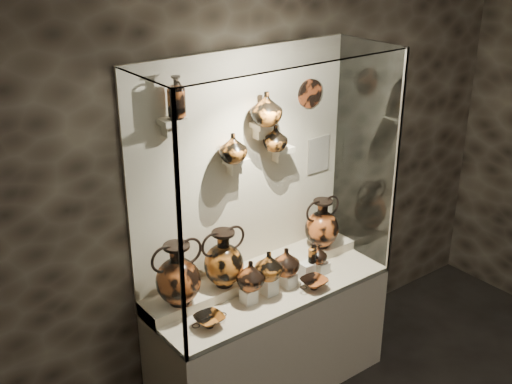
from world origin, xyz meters
The scene contains 36 objects.
wall_back centered at (0.00, 2.50, 1.60)m, with size 5.00×0.02×3.20m, color black.
plinth centered at (0.00, 2.18, 0.40)m, with size 1.70×0.60×0.80m, color beige.
front_tier centered at (0.00, 2.18, 0.82)m, with size 1.68×0.58×0.03m, color beige.
rear_tier centered at (0.00, 2.35, 0.85)m, with size 1.70×0.25×0.10m, color beige.
back_panel centered at (0.00, 2.50, 1.60)m, with size 1.70×0.03×1.60m, color beige.
glass_front centered at (0.00, 1.88, 1.60)m, with size 1.70×0.01×1.60m, color white.
glass_left centered at (-0.85, 2.18, 1.60)m, with size 0.01×0.60×1.60m, color white.
glass_right centered at (0.85, 2.18, 1.60)m, with size 0.01×0.60×1.60m, color white.
glass_top centered at (0.00, 2.18, 2.40)m, with size 1.70×0.60×0.01m, color white.
frame_post_left centered at (-0.84, 1.89, 1.60)m, with size 0.02×0.02×1.60m, color gray.
frame_post_right centered at (0.84, 1.89, 1.60)m, with size 0.02×0.02×1.60m, color gray.
pedestal_a centered at (-0.22, 2.13, 0.88)m, with size 0.09×0.09×0.10m, color silver.
pedestal_b centered at (-0.05, 2.13, 0.90)m, with size 0.09×0.09×0.13m, color silver.
pedestal_c centered at (0.12, 2.13, 0.88)m, with size 0.09×0.09×0.09m, color silver.
pedestal_d centered at (0.28, 2.13, 0.89)m, with size 0.09×0.09×0.12m, color silver.
pedestal_e centered at (0.42, 2.13, 0.87)m, with size 0.09×0.09×0.08m, color silver.
bracket_ul centered at (-0.55, 2.42, 2.05)m, with size 0.14×0.12×0.04m, color beige.
bracket_ca centered at (-0.10, 2.42, 1.70)m, with size 0.14×0.12×0.04m, color beige.
bracket_cb centered at (0.10, 2.42, 1.90)m, with size 0.10×0.12×0.04m, color beige.
bracket_cc centered at (0.28, 2.42, 1.70)m, with size 0.14×0.12×0.04m, color beige.
amphora_left centered at (-0.63, 2.30, 1.11)m, with size 0.34×0.34×0.42m, color #A04A1E, non-canonical shape.
amphora_mid centered at (-0.29, 2.31, 1.10)m, with size 0.32×0.32×0.40m, color #B5621F, non-canonical shape.
amphora_right centered at (0.59, 2.32, 1.09)m, with size 0.30×0.30×0.37m, color #A04A1E, non-canonical shape.
jug_a centered at (-0.20, 2.13, 1.03)m, with size 0.19×0.19×0.20m, color #A04A1E.
jug_b centered at (-0.07, 2.11, 1.06)m, with size 0.19×0.19×0.20m, color #B5621F.
jug_c centered at (0.10, 2.14, 1.02)m, with size 0.19×0.19×0.19m, color #A04A1E.
jug_e centered at (0.39, 2.14, 0.98)m, with size 0.13×0.13×0.13m, color #A04A1E.
lekythos_small centered at (0.31, 2.11, 1.03)m, with size 0.07×0.07×0.16m, color #B5621F, non-canonical shape.
kylix_left centered at (-0.57, 2.06, 0.88)m, with size 0.23×0.20×0.09m, color #B5621F, non-canonical shape.
kylix_right centered at (0.23, 2.00, 0.87)m, with size 0.22×0.19×0.09m, color #A04A1E, non-canonical shape.
lekythos_tall centered at (-0.53, 2.40, 2.21)m, with size 0.11×0.11×0.28m, color #A04A1E, non-canonical shape.
ovoid_vase_a centered at (-0.15, 2.38, 1.81)m, with size 0.18×0.18×0.19m, color #B5621F.
ovoid_vase_b centered at (0.10, 2.37, 2.03)m, with size 0.21×0.21×0.22m, color #B5621F.
ovoid_vase_c centered at (0.20, 2.39, 1.80)m, with size 0.16×0.16×0.17m, color #B5621F.
wall_plate centered at (0.56, 2.47, 2.03)m, with size 0.20×0.20×0.02m, color #98401E.
info_placard centered at (0.67, 2.47, 1.56)m, with size 0.20×0.01×0.27m, color beige.
Camera 1 is at (-2.33, -0.73, 3.15)m, focal length 45.00 mm.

